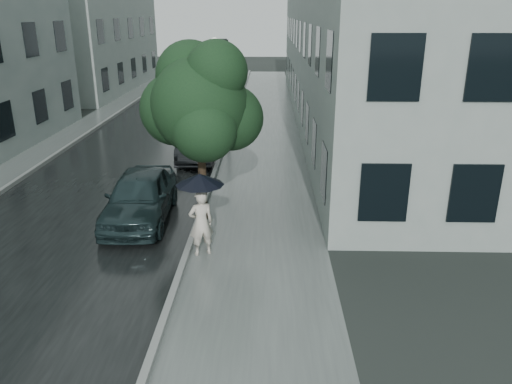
{
  "coord_description": "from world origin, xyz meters",
  "views": [
    {
      "loc": [
        0.46,
        -10.1,
        5.79
      ],
      "look_at": [
        0.13,
        2.28,
        1.3
      ],
      "focal_mm": 35.0,
      "sensor_mm": 36.0,
      "label": 1
    }
  ],
  "objects_px": {
    "street_tree": "(200,103)",
    "lamp_post": "(224,83)",
    "car_far": "(196,143)",
    "pedestrian": "(201,223)",
    "car_near": "(140,196)"
  },
  "relations": [
    {
      "from": "car_far",
      "to": "lamp_post",
      "type": "bearing_deg",
      "value": 69.69
    },
    {
      "from": "car_near",
      "to": "street_tree",
      "type": "bearing_deg",
      "value": 5.48
    },
    {
      "from": "car_near",
      "to": "car_far",
      "type": "relative_size",
      "value": 1.06
    },
    {
      "from": "street_tree",
      "to": "car_far",
      "type": "bearing_deg",
      "value": 99.84
    },
    {
      "from": "car_near",
      "to": "lamp_post",
      "type": "bearing_deg",
      "value": 78.39
    },
    {
      "from": "street_tree",
      "to": "lamp_post",
      "type": "distance_m",
      "value": 9.38
    },
    {
      "from": "pedestrian",
      "to": "car_far",
      "type": "height_order",
      "value": "pedestrian"
    },
    {
      "from": "pedestrian",
      "to": "car_far",
      "type": "xyz_separation_m",
      "value": [
        -1.34,
        8.68,
        -0.18
      ]
    },
    {
      "from": "pedestrian",
      "to": "street_tree",
      "type": "height_order",
      "value": "street_tree"
    },
    {
      "from": "lamp_post",
      "to": "car_near",
      "type": "xyz_separation_m",
      "value": [
        -1.66,
        -9.59,
        -1.98
      ]
    },
    {
      "from": "pedestrian",
      "to": "car_near",
      "type": "height_order",
      "value": "pedestrian"
    },
    {
      "from": "street_tree",
      "to": "lamp_post",
      "type": "relative_size",
      "value": 1.09
    },
    {
      "from": "pedestrian",
      "to": "street_tree",
      "type": "xyz_separation_m",
      "value": [
        -0.25,
        2.41,
        2.56
      ]
    },
    {
      "from": "street_tree",
      "to": "pedestrian",
      "type": "bearing_deg",
      "value": -84.06
    },
    {
      "from": "street_tree",
      "to": "car_near",
      "type": "relative_size",
      "value": 1.19
    }
  ]
}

